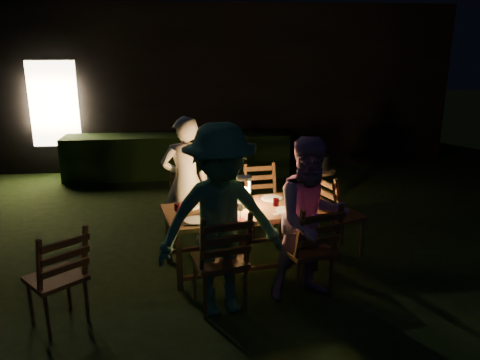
{
  "coord_description": "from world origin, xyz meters",
  "views": [
    {
      "loc": [
        -0.25,
        -5.01,
        2.42
      ],
      "look_at": [
        0.29,
        0.07,
        0.95
      ],
      "focal_mm": 35.0,
      "sensor_mm": 36.0,
      "label": 1
    }
  ],
  "objects": [
    {
      "name": "garden_envelope",
      "position": [
        -0.01,
        6.15,
        1.58
      ],
      "size": [
        40.0,
        40.0,
        3.2
      ],
      "color": "black",
      "rests_on": "ground"
    },
    {
      "name": "dining_table",
      "position": [
        0.28,
        -0.18,
        0.62
      ],
      "size": [
        1.79,
        1.13,
        0.69
      ],
      "rotation": [
        0.0,
        0.0,
        0.2
      ],
      "color": "#4F2C1A",
      "rests_on": "ground"
    },
    {
      "name": "chair_near_left",
      "position": [
        -0.01,
        -1.03,
        0.32
      ],
      "size": [
        0.57,
        0.6,
        1.05
      ],
      "rotation": [
        0.0,
        0.0,
        0.23
      ],
      "color": "#4F2C1A",
      "rests_on": "ground"
    },
    {
      "name": "chair_near_right",
      "position": [
        0.87,
        -0.85,
        0.31
      ],
      "size": [
        0.58,
        0.6,
        1.03
      ],
      "rotation": [
        0.0,
        0.0,
        0.29
      ],
      "color": "#4F2C1A",
      "rests_on": "ground"
    },
    {
      "name": "chair_far_left",
      "position": [
        -0.31,
        0.48,
        0.28
      ],
      "size": [
        0.44,
        0.47,
        0.93
      ],
      "rotation": [
        0.0,
        0.0,
        3.2
      ],
      "color": "#4F2C1A",
      "rests_on": "ground"
    },
    {
      "name": "chair_far_right",
      "position": [
        0.67,
        0.68,
        0.29
      ],
      "size": [
        0.48,
        0.51,
        0.96
      ],
      "rotation": [
        0.0,
        0.0,
        3.27
      ],
      "color": "#4F2C1A",
      "rests_on": "ground"
    },
    {
      "name": "chair_end",
      "position": [
        1.48,
        0.05,
        0.32
      ],
      "size": [
        0.62,
        0.6,
        1.05
      ],
      "rotation": [
        0.0,
        0.0,
        -1.26
      ],
      "color": "#4F2C1A",
      "rests_on": "ground"
    },
    {
      "name": "chair_spare",
      "position": [
        -1.46,
        -1.16,
        0.3
      ],
      "size": [
        0.64,
        0.64,
        0.99
      ],
      "rotation": [
        0.0,
        0.0,
        0.7
      ],
      "color": "#4F2C1A",
      "rests_on": "ground"
    },
    {
      "name": "person_house_side",
      "position": [
        -0.33,
        0.53,
        0.81
      ],
      "size": [
        0.66,
        0.5,
        1.62
      ],
      "primitive_type": "imported",
      "rotation": [
        0.0,
        0.0,
        3.34
      ],
      "color": "#EFE0CC",
      "rests_on": "ground"
    },
    {
      "name": "person_opp_right",
      "position": [
        0.88,
        -0.9,
        0.81
      ],
      "size": [
        0.89,
        0.75,
        1.62
      ],
      "primitive_type": "imported",
      "rotation": [
        0.0,
        0.0,
        0.2
      ],
      "color": "#B47CB2",
      "rests_on": "ground"
    },
    {
      "name": "person_opp_left",
      "position": [
        -0.0,
        -1.08,
        0.9
      ],
      "size": [
        1.26,
        0.88,
        1.79
      ],
      "primitive_type": "imported",
      "rotation": [
        0.0,
        0.0,
        0.2
      ],
      "color": "#397257",
      "rests_on": "ground"
    },
    {
      "name": "lantern",
      "position": [
        0.32,
        -0.13,
        0.85
      ],
      "size": [
        0.16,
        0.16,
        0.35
      ],
      "color": "white",
      "rests_on": "dining_table"
    },
    {
      "name": "plate_far_left",
      "position": [
        -0.31,
        -0.08,
        0.7
      ],
      "size": [
        0.25,
        0.25,
        0.01
      ],
      "primitive_type": "cylinder",
      "color": "white",
      "rests_on": "dining_table"
    },
    {
      "name": "plate_near_left",
      "position": [
        -0.22,
        -0.51,
        0.7
      ],
      "size": [
        0.25,
        0.25,
        0.01
      ],
      "primitive_type": "cylinder",
      "color": "white",
      "rests_on": "dining_table"
    },
    {
      "name": "plate_far_right",
      "position": [
        0.67,
        0.12,
        0.7
      ],
      "size": [
        0.25,
        0.25,
        0.01
      ],
      "primitive_type": "cylinder",
      "color": "white",
      "rests_on": "dining_table"
    },
    {
      "name": "plate_near_right",
      "position": [
        0.76,
        -0.31,
        0.7
      ],
      "size": [
        0.25,
        0.25,
        0.01
      ],
      "primitive_type": "cylinder",
      "color": "white",
      "rests_on": "dining_table"
    },
    {
      "name": "wineglass_a",
      "position": [
        -0.07,
        0.03,
        0.78
      ],
      "size": [
        0.06,
        0.06,
        0.18
      ],
      "primitive_type": null,
      "color": "#59070F",
      "rests_on": "dining_table"
    },
    {
      "name": "wineglass_b",
      "position": [
        -0.41,
        -0.44,
        0.78
      ],
      "size": [
        0.06,
        0.06,
        0.18
      ],
      "primitive_type": null,
      "color": "#59070F",
      "rests_on": "dining_table"
    },
    {
      "name": "wineglass_c",
      "position": [
        0.63,
        -0.4,
        0.78
      ],
      "size": [
        0.06,
        0.06,
        0.18
      ],
      "primitive_type": null,
      "color": "#59070F",
      "rests_on": "dining_table"
    },
    {
      "name": "wineglass_d",
      "position": [
        0.85,
        0.11,
        0.78
      ],
      "size": [
        0.06,
        0.06,
        0.18
      ],
      "primitive_type": null,
      "color": "#59070F",
      "rests_on": "dining_table"
    },
    {
      "name": "wineglass_e",
      "position": [
        0.24,
        -0.5,
        0.78
      ],
      "size": [
        0.06,
        0.06,
        0.18
      ],
      "primitive_type": null,
      "color": "silver",
      "rests_on": "dining_table"
    },
    {
      "name": "bottle_table",
      "position": [
        0.03,
        -0.23,
        0.83
      ],
      "size": [
        0.07,
        0.07,
        0.28
      ],
      "primitive_type": "cylinder",
      "color": "#0F471E",
      "rests_on": "dining_table"
    },
    {
      "name": "napkin_left",
      "position": [
        0.19,
        -0.53,
        0.7
      ],
      "size": [
        0.18,
        0.14,
        0.01
      ],
      "primitive_type": "cube",
      "color": "red",
      "rests_on": "dining_table"
    },
    {
      "name": "napkin_right",
      "position": [
        0.87,
        -0.37,
        0.7
      ],
      "size": [
        0.18,
        0.14,
        0.01
      ],
      "primitive_type": "cube",
      "color": "red",
      "rests_on": "dining_table"
    },
    {
      "name": "phone",
      "position": [
        -0.27,
        -0.6,
        0.69
      ],
      "size": [
        0.14,
        0.07,
        0.01
      ],
      "primitive_type": "cube",
      "color": "black",
      "rests_on": "dining_table"
    },
    {
      "name": "side_table",
      "position": [
        1.62,
        1.5,
        0.57
      ],
      "size": [
        0.48,
        0.48,
        0.65
      ],
      "color": "brown",
      "rests_on": "ground"
    },
    {
      "name": "ice_bucket",
      "position": [
        1.62,
        1.5,
        0.76
      ],
      "size": [
        0.3,
        0.3,
        0.22
      ],
      "primitive_type": "cylinder",
      "color": "#A5A8AD",
      "rests_on": "side_table"
    },
    {
      "name": "bottle_bucket_a",
      "position": [
        1.57,
        1.46,
        0.81
      ],
      "size": [
        0.07,
        0.07,
        0.32
      ],
      "primitive_type": "cylinder",
      "color": "#0F471E",
      "rests_on": "side_table"
    },
    {
      "name": "bottle_bucket_b",
      "position": [
        1.67,
        1.54,
        0.81
      ],
      "size": [
        0.07,
        0.07,
        0.32
      ],
      "primitive_type": "cylinder",
      "color": "#0F471E",
      "rests_on": "side_table"
    }
  ]
}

